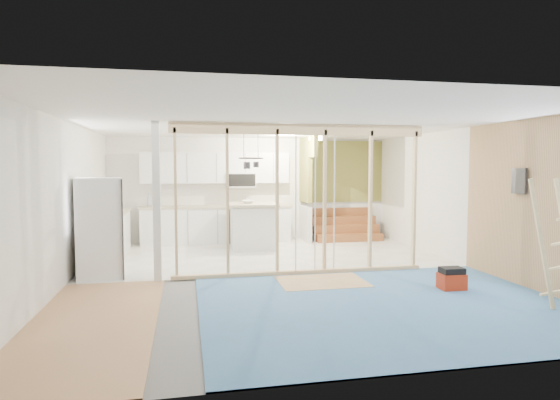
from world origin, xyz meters
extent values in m
cube|color=slate|center=(0.00, 0.00, 0.00)|extent=(7.00, 8.00, 0.01)
cube|color=white|center=(0.00, 0.00, 2.60)|extent=(7.00, 8.00, 0.01)
cube|color=white|center=(0.00, 4.00, 1.30)|extent=(7.00, 0.01, 2.60)
cube|color=white|center=(0.00, -4.00, 1.30)|extent=(7.00, 0.01, 2.60)
cube|color=white|center=(-3.50, 0.00, 1.30)|extent=(0.01, 8.00, 2.60)
cube|color=white|center=(3.50, 0.00, 1.30)|extent=(0.01, 8.00, 2.60)
cube|color=silver|center=(0.00, 2.00, 0.01)|extent=(7.00, 4.00, 0.02)
cube|color=#4870AF|center=(1.00, -2.00, 0.01)|extent=(5.00, 4.00, 0.02)
cube|color=tan|center=(-2.75, -2.00, 0.01)|extent=(1.50, 4.00, 0.02)
cube|color=tan|center=(0.50, -0.60, 0.02)|extent=(1.40, 1.00, 0.01)
cube|color=#D2BC80|center=(0.30, 0.00, 2.50)|extent=(4.40, 0.09, 0.18)
cube|color=#D2BC80|center=(0.30, 0.00, 0.05)|extent=(4.40, 0.09, 0.06)
cube|color=silver|center=(-2.10, 0.00, 1.30)|extent=(0.12, 0.14, 2.60)
cube|color=#D2BC80|center=(-1.80, 0.00, 1.30)|extent=(0.04, 0.09, 2.40)
cube|color=#D2BC80|center=(-0.96, 0.00, 1.30)|extent=(0.04, 0.09, 2.40)
cube|color=#D2BC80|center=(-0.12, 0.00, 1.30)|extent=(0.04, 0.09, 2.40)
cube|color=#D2BC80|center=(0.72, 0.00, 1.30)|extent=(0.04, 0.09, 2.40)
cube|color=#D2BC80|center=(1.56, 0.00, 1.30)|extent=(0.04, 0.09, 2.40)
cube|color=#D2BC80|center=(2.40, 0.00, 1.30)|extent=(0.04, 0.09, 2.40)
cylinder|color=silver|center=(0.20, -0.03, 1.22)|extent=(0.02, 0.02, 2.35)
cylinder|color=silver|center=(0.90, 0.02, 1.22)|extent=(0.02, 0.02, 2.35)
cylinder|color=silver|center=(0.55, 0.00, 1.22)|extent=(0.02, 0.02, 2.35)
cube|color=white|center=(-0.90, 3.70, 0.44)|extent=(3.60, 0.60, 0.88)
cube|color=#C0B995|center=(-0.90, 3.70, 0.91)|extent=(3.66, 0.64, 0.05)
cube|color=white|center=(-3.20, 2.60, 0.44)|extent=(0.60, 1.60, 0.88)
cube|color=#C0B995|center=(-3.20, 2.60, 0.91)|extent=(0.64, 1.64, 0.05)
cube|color=white|center=(-0.90, 3.82, 1.85)|extent=(3.60, 0.34, 0.75)
cube|color=silver|center=(-0.30, 3.78, 1.55)|extent=(0.72, 0.38, 0.36)
cube|color=black|center=(-0.30, 3.59, 1.55)|extent=(0.68, 0.02, 0.30)
cube|color=olive|center=(1.30, 3.55, 1.80)|extent=(0.10, 0.90, 1.60)
cube|color=silver|center=(1.30, 3.55, 0.45)|extent=(0.10, 0.90, 0.90)
cube|color=olive|center=(1.30, 2.85, 2.35)|extent=(0.10, 0.50, 0.50)
cube|color=olive|center=(2.40, 3.97, 1.75)|extent=(2.20, 0.04, 1.60)
cube|color=silver|center=(2.40, 3.97, 0.45)|extent=(2.20, 0.04, 0.90)
cube|color=brown|center=(2.35, 3.20, 0.10)|extent=(1.70, 0.26, 0.20)
cube|color=brown|center=(2.35, 3.46, 0.30)|extent=(1.70, 0.26, 0.20)
cube|color=brown|center=(2.35, 3.72, 0.50)|extent=(1.70, 0.26, 0.20)
cube|color=brown|center=(2.35, 3.98, 0.70)|extent=(1.70, 0.26, 0.20)
torus|color=black|center=(-0.30, 1.90, 2.05)|extent=(0.52, 0.52, 0.02)
cylinder|color=black|center=(-0.45, 1.90, 2.30)|extent=(0.01, 0.01, 0.50)
cylinder|color=black|center=(-0.15, 1.90, 2.30)|extent=(0.01, 0.01, 0.50)
cylinder|color=#343438|center=(-0.40, 1.80, 1.90)|extent=(0.14, 0.14, 0.14)
cylinder|color=#343438|center=(-0.18, 2.00, 1.92)|extent=(0.12, 0.12, 0.12)
cube|color=tan|center=(3.48, -2.00, 1.30)|extent=(0.02, 4.00, 2.60)
cube|color=#343438|center=(3.43, -1.40, 1.65)|extent=(0.04, 0.30, 0.40)
cylinder|color=#FFEABF|center=(1.40, 3.00, 2.54)|extent=(0.32, 0.32, 0.08)
cube|color=white|center=(-3.07, 0.45, 0.84)|extent=(0.84, 0.82, 1.69)
cube|color=#343438|center=(-2.71, 0.45, 0.84)|extent=(0.14, 0.67, 1.66)
cube|color=silver|center=(-0.16, 2.70, 0.49)|extent=(0.99, 0.99, 0.97)
cube|color=#C0B995|center=(-0.16, 2.70, 1.02)|extent=(1.11, 1.11, 0.06)
imported|color=silver|center=(-0.25, 2.72, 1.08)|extent=(0.29, 0.29, 0.07)
imported|color=#ADB2C1|center=(-2.50, 3.82, 1.09)|extent=(0.15, 0.15, 0.32)
imported|color=silver|center=(-0.17, 3.70, 1.03)|extent=(0.11, 0.11, 0.21)
cube|color=#A5280F|center=(2.29, -1.44, 0.13)|extent=(0.38, 0.29, 0.26)
cube|color=black|center=(2.29, -1.44, 0.30)|extent=(0.34, 0.25, 0.09)
cube|color=beige|center=(2.86, -2.58, 0.87)|extent=(0.41, 0.12, 1.71)
cube|color=beige|center=(3.09, -2.58, 0.23)|extent=(0.41, 0.12, 0.11)
camera|label=1|loc=(-1.64, -7.76, 1.86)|focal=30.00mm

